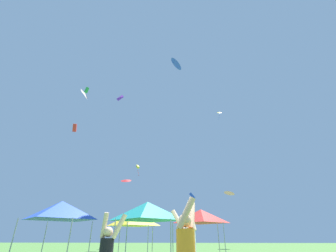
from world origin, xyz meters
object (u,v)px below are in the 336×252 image
object	(u,v)px
canopy_tent_red	(201,216)
kite_blue_box	(192,196)
kite_blue_delta	(177,63)
canopy_tent_teal	(147,211)
kite_yellow_box	(138,167)
kite_red_box	(75,128)
kite_pink_delta	(229,193)
kite_purple_diamond	(120,97)
kite_red_delta	(126,180)
kite_black_diamond	(85,94)
kite_green_box	(87,90)
kite_yellow_delta	(219,113)
canopy_tent_blue	(61,210)
canopy_tent_yellow	(134,219)
person_watcher_white	(189,247)

from	to	relation	value
canopy_tent_red	kite_blue_box	world-z (taller)	kite_blue_box
canopy_tent_red	kite_blue_delta	world-z (taller)	kite_blue_delta
canopy_tent_teal	kite_yellow_box	bearing A→B (deg)	102.43
kite_red_box	kite_pink_delta	xyz separation A→B (m)	(25.01, 1.37, -10.75)
canopy_tent_red	canopy_tent_teal	xyz separation A→B (m)	(-3.31, -6.34, -0.21)
kite_purple_diamond	kite_red_delta	size ratio (longest dim) A/B	1.00
kite_blue_delta	kite_black_diamond	bearing A→B (deg)	155.85
canopy_tent_teal	kite_blue_delta	world-z (taller)	kite_blue_delta
canopy_tent_teal	kite_red_delta	xyz separation A→B (m)	(-5.25, 16.54, 5.38)
canopy_tent_red	kite_red_box	world-z (taller)	kite_red_box
kite_blue_box	kite_green_box	size ratio (longest dim) A/B	1.02
kite_green_box	kite_black_diamond	bearing A→B (deg)	-64.75
canopy_tent_teal	kite_yellow_delta	bearing A→B (deg)	67.42
kite_red_box	kite_purple_diamond	xyz separation A→B (m)	(7.78, -1.83, 4.65)
kite_yellow_box	kite_green_box	world-z (taller)	kite_green_box
kite_red_box	kite_blue_box	world-z (taller)	kite_red_box
kite_red_box	kite_blue_delta	xyz separation A→B (m)	(17.68, -15.89, -0.78)
kite_yellow_delta	kite_blue_box	bearing A→B (deg)	156.89
canopy_tent_blue	kite_blue_delta	distance (m)	16.86
kite_blue_delta	kite_pink_delta	bearing A→B (deg)	66.99
kite_pink_delta	kite_red_delta	size ratio (longest dim) A/B	1.52
canopy_tent_yellow	kite_purple_diamond	bearing A→B (deg)	114.32
canopy_tent_yellow	kite_black_diamond	xyz separation A→B (m)	(-8.27, 5.62, 15.02)
kite_black_diamond	kite_purple_diamond	bearing A→B (deg)	78.88
canopy_tent_yellow	kite_black_diamond	world-z (taller)	kite_black_diamond
kite_purple_diamond	kite_yellow_delta	xyz separation A→B (m)	(16.59, 0.69, -3.07)
kite_pink_delta	kite_green_box	distance (m)	26.46
canopy_tent_red	kite_pink_delta	world-z (taller)	kite_pink_delta
kite_red_box	kite_green_box	bearing A→B (deg)	-57.51
kite_purple_diamond	kite_pink_delta	xyz separation A→B (m)	(17.23, 3.19, -15.40)
kite_purple_diamond	kite_red_delta	xyz separation A→B (m)	(2.96, -2.94, -14.73)
kite_red_delta	kite_blue_delta	world-z (taller)	kite_blue_delta
kite_blue_box	kite_pink_delta	world-z (taller)	kite_pink_delta
person_watcher_white	kite_purple_diamond	world-z (taller)	kite_purple_diamond
kite_blue_box	person_watcher_white	bearing A→B (deg)	-93.07
kite_red_box	kite_yellow_delta	bearing A→B (deg)	-2.67
canopy_tent_red	kite_pink_delta	distance (m)	17.88
kite_yellow_delta	kite_blue_delta	distance (m)	16.37
canopy_tent_red	canopy_tent_yellow	distance (m)	5.16
kite_green_box	kite_black_diamond	distance (m)	6.36
canopy_tent_yellow	kite_red_box	size ratio (longest dim) A/B	2.08
kite_red_delta	kite_blue_delta	bearing A→B (deg)	-58.03
canopy_tent_teal	kite_green_box	size ratio (longest dim) A/B	3.29
person_watcher_white	kite_blue_delta	distance (m)	19.44
kite_red_delta	kite_pink_delta	bearing A→B (deg)	23.25
person_watcher_white	kite_purple_diamond	size ratio (longest dim) A/B	1.56
kite_blue_delta	kite_blue_box	bearing A→B (deg)	84.01
kite_yellow_delta	kite_blue_delta	world-z (taller)	kite_yellow_delta
kite_red_box	kite_yellow_box	size ratio (longest dim) A/B	0.79
kite_yellow_box	kite_black_diamond	distance (m)	14.68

